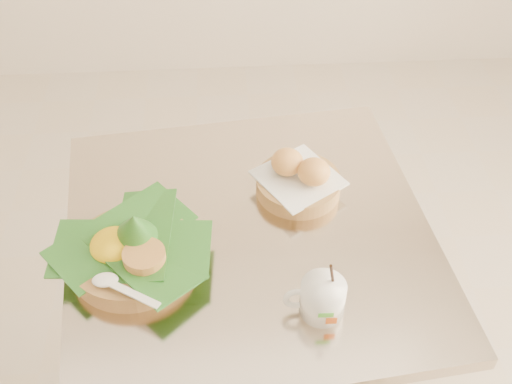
{
  "coord_description": "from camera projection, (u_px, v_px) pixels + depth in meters",
  "views": [
    {
      "loc": [
        0.12,
        -0.79,
        1.67
      ],
      "look_at": [
        0.17,
        0.09,
        0.82
      ],
      "focal_mm": 45.0,
      "sensor_mm": 36.0,
      "label": 1
    }
  ],
  "objects": [
    {
      "name": "cafe_table",
      "position": [
        250.0,
        300.0,
        1.4
      ],
      "size": [
        0.78,
        0.78,
        0.75
      ],
      "rotation": [
        0.0,
        0.0,
        0.11
      ],
      "color": "gray",
      "rests_on": "floor"
    },
    {
      "name": "rice_basket",
      "position": [
        131.0,
        249.0,
        1.16
      ],
      "size": [
        0.29,
        0.29,
        0.14
      ],
      "rotation": [
        0.0,
        0.0,
        -0.24
      ],
      "color": "#9D7A43",
      "rests_on": "cafe_table"
    },
    {
      "name": "coffee_mug",
      "position": [
        321.0,
        297.0,
        1.08
      ],
      "size": [
        0.11,
        0.08,
        0.13
      ],
      "rotation": [
        0.0,
        0.0,
        -0.01
      ],
      "color": "white",
      "rests_on": "cafe_table"
    },
    {
      "name": "bread_basket",
      "position": [
        299.0,
        179.0,
        1.3
      ],
      "size": [
        0.2,
        0.2,
        0.09
      ],
      "rotation": [
        0.0,
        0.0,
        -0.21
      ],
      "color": "#9D7A43",
      "rests_on": "cafe_table"
    }
  ]
}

